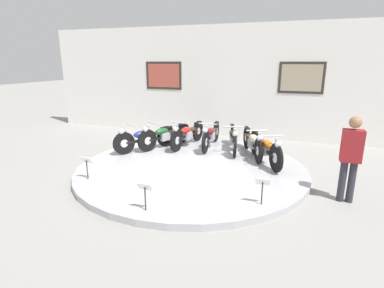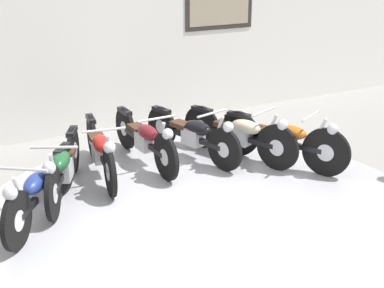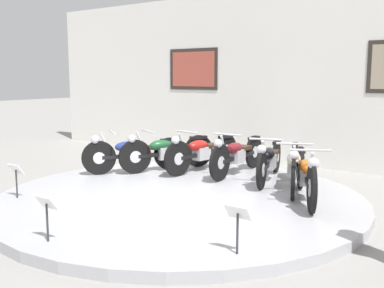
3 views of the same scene
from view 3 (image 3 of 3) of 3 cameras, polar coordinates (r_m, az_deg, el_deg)
ground_plane at (r=6.92m, az=-1.51°, el=-7.48°), size 60.00×60.00×0.00m
display_platform at (r=6.91m, az=-1.52°, el=-6.95°), size 5.53×5.53×0.13m
back_wall at (r=10.07m, az=11.92°, el=8.34°), size 14.00×0.22×3.82m
motorcycle_blue at (r=8.46m, az=-7.50°, el=-1.05°), size 1.19×1.64×0.79m
motorcycle_green at (r=8.59m, az=-3.33°, el=-0.83°), size 0.91×1.81×0.79m
motorcycle_red at (r=8.51m, az=1.22°, el=-0.89°), size 0.54×1.98×0.80m
motorcycle_maroon at (r=8.25m, az=5.73°, el=-1.23°), size 0.54×1.99×0.80m
motorcycle_black at (r=7.83m, az=9.78°, el=-1.90°), size 0.65×1.92×0.78m
motorcycle_cream at (r=7.29m, az=12.84°, el=-2.63°), size 0.80×1.89×0.80m
motorcycle_orange at (r=6.70m, az=14.28°, el=-3.60°), size 0.99×1.82×0.81m
info_placard_front_left at (r=7.10m, az=-21.44°, el=-3.51°), size 0.26×0.11×0.51m
info_placard_front_centre at (r=5.13m, az=-17.97°, el=-7.81°), size 0.26×0.11×0.51m
info_placard_front_right at (r=4.57m, az=5.81°, el=-9.43°), size 0.26×0.11×0.51m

